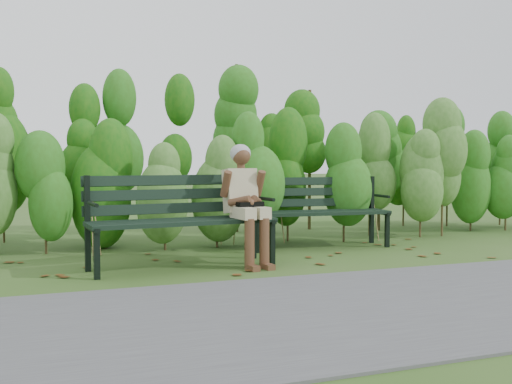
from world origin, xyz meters
name	(u,v)px	position (x,y,z in m)	size (l,w,h in m)	color
ground	(267,261)	(0.00, 0.00, 0.00)	(80.00, 80.00, 0.00)	#2F5518
footpath	(374,306)	(0.00, -2.20, 0.01)	(60.00, 2.50, 0.01)	#474749
hedge_band	(218,150)	(0.00, 1.86, 1.26)	(11.04, 1.67, 2.42)	#47381E
leaf_litter	(304,265)	(0.28, -0.35, 0.00)	(5.65, 2.07, 0.01)	#5A3614
bench_left	(179,213)	(-0.98, 0.03, 0.57)	(1.98, 0.81, 0.96)	black
bench_right	(316,206)	(1.01, 0.84, 0.53)	(1.84, 0.72, 0.90)	black
seated_woman	(245,195)	(-0.29, -0.09, 0.74)	(0.50, 0.73, 1.29)	tan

